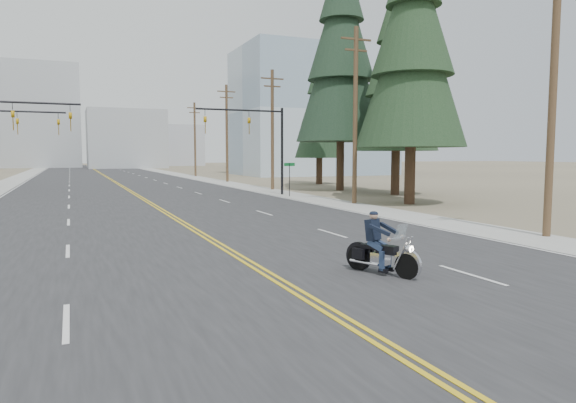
# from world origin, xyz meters

# --- Properties ---
(ground_plane) EXTENTS (400.00, 400.00, 0.00)m
(ground_plane) POSITION_xyz_m (0.00, 0.00, 0.00)
(ground_plane) COLOR #776D56
(ground_plane) RESTS_ON ground
(road) EXTENTS (20.00, 200.00, 0.01)m
(road) POSITION_xyz_m (0.00, 70.00, 0.01)
(road) COLOR #303033
(road) RESTS_ON ground
(sidewalk_left) EXTENTS (3.00, 200.00, 0.01)m
(sidewalk_left) POSITION_xyz_m (-11.50, 70.00, 0.01)
(sidewalk_left) COLOR #A5A5A0
(sidewalk_left) RESTS_ON ground
(sidewalk_right) EXTENTS (3.00, 200.00, 0.01)m
(sidewalk_right) POSITION_xyz_m (11.50, 70.00, 0.01)
(sidewalk_right) COLOR #A5A5A0
(sidewalk_right) RESTS_ON ground
(traffic_mast_left) EXTENTS (7.10, 0.26, 7.00)m
(traffic_mast_left) POSITION_xyz_m (-8.98, 32.00, 4.94)
(traffic_mast_left) COLOR black
(traffic_mast_left) RESTS_ON ground
(traffic_mast_right) EXTENTS (7.10, 0.26, 7.00)m
(traffic_mast_right) POSITION_xyz_m (8.98, 32.00, 4.94)
(traffic_mast_right) COLOR black
(traffic_mast_right) RESTS_ON ground
(traffic_mast_far) EXTENTS (6.10, 0.26, 7.00)m
(traffic_mast_far) POSITION_xyz_m (-9.31, 40.00, 4.87)
(traffic_mast_far) COLOR black
(traffic_mast_far) RESTS_ON ground
(street_sign) EXTENTS (0.90, 0.06, 2.62)m
(street_sign) POSITION_xyz_m (10.80, 30.00, 1.80)
(street_sign) COLOR black
(street_sign) RESTS_ON ground
(utility_pole_a) EXTENTS (2.20, 0.30, 11.00)m
(utility_pole_a) POSITION_xyz_m (12.50, 8.00, 5.73)
(utility_pole_a) COLOR brown
(utility_pole_a) RESTS_ON ground
(utility_pole_b) EXTENTS (2.20, 0.30, 11.50)m
(utility_pole_b) POSITION_xyz_m (12.50, 23.00, 5.98)
(utility_pole_b) COLOR brown
(utility_pole_b) RESTS_ON ground
(utility_pole_c) EXTENTS (2.20, 0.30, 11.00)m
(utility_pole_c) POSITION_xyz_m (12.50, 38.00, 5.73)
(utility_pole_c) COLOR brown
(utility_pole_c) RESTS_ON ground
(utility_pole_d) EXTENTS (2.20, 0.30, 11.50)m
(utility_pole_d) POSITION_xyz_m (12.50, 53.00, 5.98)
(utility_pole_d) COLOR brown
(utility_pole_d) RESTS_ON ground
(utility_pole_e) EXTENTS (2.20, 0.30, 11.00)m
(utility_pole_e) POSITION_xyz_m (12.50, 70.00, 5.73)
(utility_pole_e) COLOR brown
(utility_pole_e) RESTS_ON ground
(glass_building) EXTENTS (24.00, 16.00, 20.00)m
(glass_building) POSITION_xyz_m (32.00, 70.00, 10.00)
(glass_building) COLOR #9EB5CC
(glass_building) RESTS_ON ground
(haze_bldg_b) EXTENTS (18.00, 14.00, 14.00)m
(haze_bldg_b) POSITION_xyz_m (8.00, 125.00, 7.00)
(haze_bldg_b) COLOR #ADB2B7
(haze_bldg_b) RESTS_ON ground
(haze_bldg_c) EXTENTS (16.00, 12.00, 18.00)m
(haze_bldg_c) POSITION_xyz_m (40.00, 110.00, 9.00)
(haze_bldg_c) COLOR #B7BCC6
(haze_bldg_c) RESTS_ON ground
(haze_bldg_d) EXTENTS (20.00, 15.00, 26.00)m
(haze_bldg_d) POSITION_xyz_m (-12.00, 140.00, 13.00)
(haze_bldg_d) COLOR #ADB2B7
(haze_bldg_d) RESTS_ON ground
(haze_bldg_e) EXTENTS (14.00, 14.00, 12.00)m
(haze_bldg_e) POSITION_xyz_m (25.00, 150.00, 6.00)
(haze_bldg_e) COLOR #B7BCC6
(haze_bldg_e) RESTS_ON ground
(motorcyclist) EXTENTS (1.70, 2.39, 1.72)m
(motorcyclist) POSITION_xyz_m (2.87, 5.07, 0.86)
(motorcyclist) COLOR black
(motorcyclist) RESTS_ON ground
(conifer_near) EXTENTS (7.07, 7.07, 18.72)m
(conifer_near) POSITION_xyz_m (15.73, 21.38, 10.75)
(conifer_near) COLOR #382619
(conifer_near) RESTS_ON ground
(conifer_mid) EXTENTS (6.69, 6.69, 17.85)m
(conifer_mid) POSITION_xyz_m (19.45, 28.38, 10.25)
(conifer_mid) COLOR #382619
(conifer_mid) RESTS_ON ground
(conifer_tall) EXTENTS (8.01, 8.01, 22.24)m
(conifer_tall) POSITION_xyz_m (17.83, 34.69, 12.77)
(conifer_tall) COLOR #382619
(conifer_tall) RESTS_ON ground
(conifer_far) EXTENTS (5.44, 5.44, 14.56)m
(conifer_far) POSITION_xyz_m (20.59, 44.51, 8.35)
(conifer_far) COLOR #382619
(conifer_far) RESTS_ON ground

